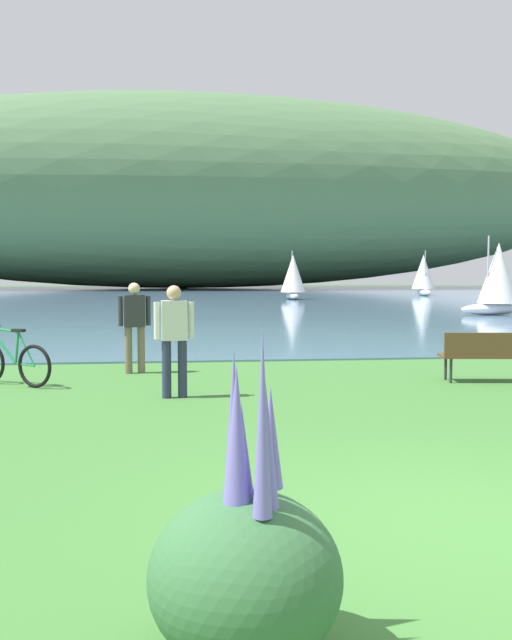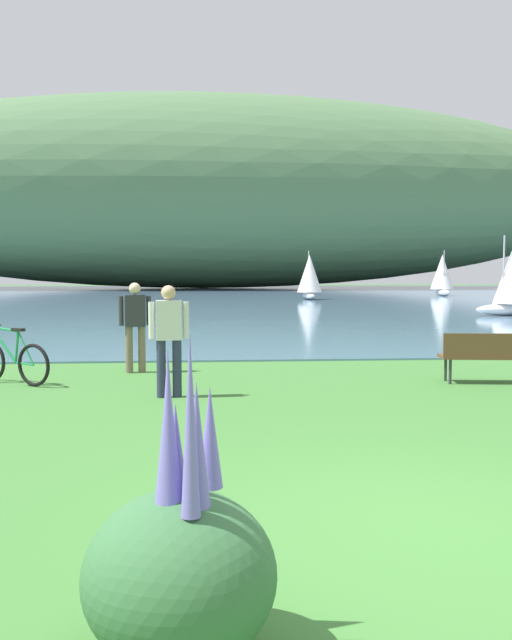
# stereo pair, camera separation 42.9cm
# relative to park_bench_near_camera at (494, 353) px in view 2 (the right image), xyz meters

# --- Properties ---
(ground_plane) EXTENTS (200.00, 200.00, 0.00)m
(ground_plane) POSITION_rel_park_bench_near_camera_xyz_m (-3.24, -6.31, -0.52)
(ground_plane) COLOR #3D7533
(bay_water) EXTENTS (180.00, 80.00, 0.04)m
(bay_water) POSITION_rel_park_bench_near_camera_xyz_m (-3.24, 43.11, -0.50)
(bay_water) COLOR #5B7F9E
(bay_water) RESTS_ON ground
(distant_hillside) EXTENTS (99.37, 28.00, 22.32)m
(distant_hillside) POSITION_rel_park_bench_near_camera_xyz_m (-5.36, 68.94, 10.68)
(distant_hillside) COLOR #4C7047
(distant_hillside) RESTS_ON bay_water
(park_bench_near_camera) EXTENTS (1.84, 0.69, 0.88)m
(park_bench_near_camera) POSITION_rel_park_bench_near_camera_xyz_m (0.00, 0.00, 0.00)
(park_bench_near_camera) COLOR brown
(park_bench_near_camera) RESTS_ON ground
(bicycle_leaning_near_bench) EXTENTS (1.52, 1.01, 1.01)m
(bicycle_leaning_near_bench) POSITION_rel_park_bench_near_camera_xyz_m (-8.24, 0.56, -0.12)
(bicycle_leaning_near_bench) COLOR black
(bicycle_leaning_near_bench) RESTS_ON ground
(person_at_shoreline) EXTENTS (0.60, 0.29, 1.71)m
(person_at_shoreline) POSITION_rel_park_bench_near_camera_xyz_m (-6.27, 1.74, 0.46)
(person_at_shoreline) COLOR #72604C
(person_at_shoreline) RESTS_ON ground
(person_on_the_grass) EXTENTS (0.61, 0.26, 1.71)m
(person_on_the_grass) POSITION_rel_park_bench_near_camera_xyz_m (-5.49, -0.86, 0.46)
(person_on_the_grass) COLOR #282D47
(person_on_the_grass) RESTS_ON ground
(echium_bush_closest_to_camera) EXTENTS (0.96, 0.96, 1.65)m
(echium_bush_closest_to_camera) POSITION_rel_park_bench_near_camera_xyz_m (-5.05, -7.86, -0.06)
(echium_bush_closest_to_camera) COLOR #386B3D
(echium_bush_closest_to_camera) RESTS_ON ground
(sailboat_nearest_to_shore) EXTENTS (1.73, 2.88, 3.36)m
(sailboat_nearest_to_shore) POSITION_rel_park_bench_near_camera_xyz_m (2.14, 34.66, 1.10)
(sailboat_nearest_to_shore) COLOR white
(sailboat_nearest_to_shore) RESTS_ON bay_water
(sailboat_mid_bay) EXTENTS (1.99, 3.13, 3.59)m
(sailboat_mid_bay) POSITION_rel_park_bench_near_camera_xyz_m (13.79, 41.11, 1.21)
(sailboat_mid_bay) COLOR white
(sailboat_mid_bay) RESTS_ON bay_water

